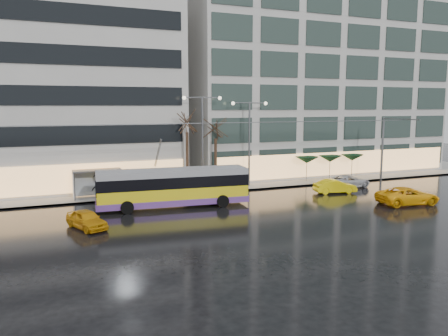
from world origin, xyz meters
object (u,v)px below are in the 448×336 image
taxi_a (87,219)px  street_lamp_near (202,130)px  trolleybus (173,189)px  bus_shelter (93,177)px

taxi_a → street_lamp_near: bearing=16.9°
trolleybus → street_lamp_near: bearing=51.7°
trolleybus → taxi_a: (-7.17, -4.00, -0.90)m
trolleybus → bus_shelter: bearing=135.8°
trolleybus → street_lamp_near: (4.57, 5.78, 4.45)m
street_lamp_near → taxi_a: 16.18m
bus_shelter → street_lamp_near: size_ratio=0.47×
bus_shelter → taxi_a: bearing=-98.0°
bus_shelter → street_lamp_near: street_lamp_near is taller
trolleybus → bus_shelter: size_ratio=2.96×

